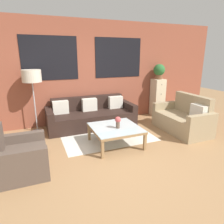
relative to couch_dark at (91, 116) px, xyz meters
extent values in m
plane|color=#9E754C|center=(0.04, -1.95, -0.28)|extent=(16.00, 16.00, 0.00)
cube|color=brown|center=(0.04, 0.49, 1.12)|extent=(8.40, 0.08, 2.80)
cube|color=black|center=(-0.91, 0.44, 1.52)|extent=(1.40, 0.01, 1.10)
cube|color=black|center=(0.99, 0.44, 1.52)|extent=(1.40, 0.01, 1.10)
cube|color=silver|center=(0.15, -0.74, -0.28)|extent=(2.12, 1.57, 0.00)
cube|color=black|center=(0.00, -0.13, -0.08)|extent=(2.01, 0.72, 0.40)
cube|color=black|center=(0.00, 0.31, 0.11)|extent=(2.01, 0.16, 0.78)
cube|color=black|center=(-1.09, -0.05, 0.01)|extent=(0.16, 0.88, 0.58)
cube|color=black|center=(1.09, -0.05, 0.01)|extent=(0.16, 0.88, 0.58)
cube|color=silver|center=(-0.78, 0.15, 0.29)|extent=(0.40, 0.16, 0.34)
cube|color=silver|center=(0.00, 0.15, 0.29)|extent=(0.40, 0.16, 0.34)
cube|color=silver|center=(0.78, 0.15, 0.29)|extent=(0.40, 0.16, 0.34)
cube|color=tan|center=(1.94, -1.21, -0.07)|extent=(0.64, 1.17, 0.42)
cube|color=tan|center=(2.34, -1.21, 0.18)|extent=(0.16, 1.17, 0.92)
cube|color=tan|center=(2.02, -0.56, 0.03)|extent=(0.80, 0.14, 0.62)
cube|color=tan|center=(2.02, -1.87, 0.03)|extent=(0.80, 0.14, 0.62)
cube|color=silver|center=(2.18, -1.58, 0.31)|extent=(0.16, 0.40, 0.34)
cube|color=brown|center=(-1.61, -1.74, -0.08)|extent=(0.64, 0.58, 0.40)
cube|color=brown|center=(-1.69, -2.10, 0.00)|extent=(0.80, 0.14, 0.56)
cube|color=brown|center=(-1.69, -1.38, 0.00)|extent=(0.80, 0.14, 0.56)
cube|color=silver|center=(0.15, -1.33, 0.12)|extent=(0.99, 0.99, 0.01)
cube|color=#99754C|center=(0.15, -1.80, 0.09)|extent=(0.99, 0.05, 0.05)
cube|color=#99754C|center=(0.15, -0.86, 0.09)|extent=(0.99, 0.05, 0.05)
cube|color=#99754C|center=(-0.32, -1.33, 0.09)|extent=(0.05, 0.99, 0.05)
cube|color=#99754C|center=(0.62, -1.33, 0.09)|extent=(0.05, 0.99, 0.05)
cube|color=#99754C|center=(-0.31, -1.79, -0.08)|extent=(0.06, 0.05, 0.40)
cube|color=#99754C|center=(0.61, -1.79, -0.08)|extent=(0.05, 0.05, 0.40)
cube|color=#99754C|center=(-0.31, -0.88, -0.08)|extent=(0.06, 0.06, 0.40)
cube|color=#99754C|center=(0.61, -0.88, -0.08)|extent=(0.05, 0.06, 0.40)
cylinder|color=#B2B2B7|center=(-1.39, 0.12, -0.27)|extent=(0.28, 0.28, 0.02)
cylinder|color=#B2B2B7|center=(-1.39, 0.12, 0.36)|extent=(0.03, 0.03, 1.24)
cylinder|color=beige|center=(-1.39, 0.12, 1.12)|extent=(0.45, 0.45, 0.29)
cube|color=beige|center=(2.26, 0.22, 0.30)|extent=(0.36, 0.36, 1.16)
sphere|color=#38332D|center=(2.26, 0.04, 0.73)|extent=(0.02, 0.02, 0.02)
sphere|color=#38332D|center=(2.26, 0.04, 0.44)|extent=(0.02, 0.02, 0.02)
sphere|color=#38332D|center=(2.26, 0.04, 0.15)|extent=(0.02, 0.02, 0.02)
sphere|color=#38332D|center=(2.26, 0.04, -0.14)|extent=(0.02, 0.02, 0.02)
cylinder|color=brown|center=(2.26, 0.22, 0.94)|extent=(0.21, 0.21, 0.13)
sphere|color=#2D6B33|center=(2.26, 0.22, 1.16)|extent=(0.35, 0.35, 0.35)
cylinder|color=brown|center=(0.17, -1.41, 0.20)|extent=(0.08, 0.08, 0.14)
sphere|color=#CC4C4C|center=(0.17, -1.41, 0.31)|extent=(0.12, 0.12, 0.12)
camera|label=1|loc=(-1.41, -5.00, 1.61)|focal=32.00mm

